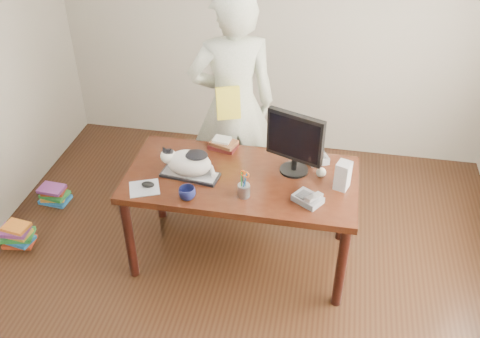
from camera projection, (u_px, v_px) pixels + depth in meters
name	position (u px, v px, depth m)	size (l,w,h in m)	color
room	(221.00, 151.00, 2.87)	(4.50, 4.50, 4.50)	black
desk	(243.00, 187.00, 3.85)	(1.60, 0.80, 0.75)	black
keyboard	(190.00, 175.00, 3.70)	(0.42, 0.20, 0.02)	black
cat	(187.00, 162.00, 3.64)	(0.40, 0.22, 0.22)	silver
monitor	(295.00, 141.00, 3.59)	(0.40, 0.26, 0.46)	black
pen_cup	(244.00, 189.00, 3.49)	(0.11, 0.11, 0.21)	gray
mousepad	(144.00, 188.00, 3.59)	(0.25, 0.24, 0.00)	#A5A8B0
mouse	(148.00, 184.00, 3.59)	(0.10, 0.09, 0.04)	black
coffee_mug	(187.00, 193.00, 3.48)	(0.11, 0.11, 0.09)	#0E1239
phone	(308.00, 199.00, 3.46)	(0.22, 0.20, 0.08)	slate
speaker	(343.00, 175.00, 3.54)	(0.11, 0.12, 0.20)	#A1A1A3
baseball	(321.00, 172.00, 3.68)	(0.07, 0.07, 0.07)	beige
book_stack	(223.00, 144.00, 3.98)	(0.23, 0.19, 0.08)	#451312
calculator	(316.00, 156.00, 3.86)	(0.20, 0.23, 0.06)	slate
person	(233.00, 106.00, 4.15)	(0.68, 0.45, 1.86)	white
held_book	(228.00, 103.00, 3.94)	(0.20, 0.16, 0.25)	gold
book_pile_a	(18.00, 235.00, 4.19)	(0.27, 0.22, 0.18)	#A43117
book_pile_b	(54.00, 194.00, 4.63)	(0.26, 0.20, 0.15)	#1B5FA4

